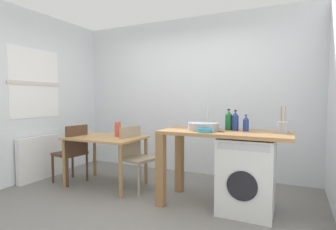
{
  "coord_description": "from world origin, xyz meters",
  "views": [
    {
      "loc": [
        1.67,
        -2.65,
        1.3
      ],
      "look_at": [
        0.2,
        0.45,
        1.09
      ],
      "focal_mm": 28.34,
      "sensor_mm": 36.0,
      "label": 1
    }
  ],
  "objects_px": {
    "washing_machine": "(247,175)",
    "mixing_bowl": "(204,130)",
    "chair_person_seat": "(73,150)",
    "utensil_crock": "(283,127)",
    "vase": "(118,129)",
    "bottle_squat_brown": "(235,121)",
    "chair_opposite": "(135,154)",
    "bottle_tall_green": "(229,120)",
    "bottle_clear_small": "(246,124)",
    "dining_table": "(106,143)"
  },
  "relations": [
    {
      "from": "washing_machine",
      "to": "mixing_bowl",
      "type": "height_order",
      "value": "mixing_bowl"
    },
    {
      "from": "chair_person_seat",
      "to": "utensil_crock",
      "type": "height_order",
      "value": "utensil_crock"
    },
    {
      "from": "vase",
      "to": "bottle_squat_brown",
      "type": "bearing_deg",
      "value": -0.13
    },
    {
      "from": "bottle_squat_brown",
      "to": "utensil_crock",
      "type": "height_order",
      "value": "utensil_crock"
    },
    {
      "from": "chair_opposite",
      "to": "utensil_crock",
      "type": "bearing_deg",
      "value": 102.89
    },
    {
      "from": "bottle_tall_green",
      "to": "chair_opposite",
      "type": "bearing_deg",
      "value": -177.92
    },
    {
      "from": "chair_opposite",
      "to": "bottle_clear_small",
      "type": "bearing_deg",
      "value": 104.52
    },
    {
      "from": "washing_machine",
      "to": "mixing_bowl",
      "type": "bearing_deg",
      "value": -156.16
    },
    {
      "from": "bottle_clear_small",
      "to": "utensil_crock",
      "type": "height_order",
      "value": "utensil_crock"
    },
    {
      "from": "bottle_squat_brown",
      "to": "mixing_bowl",
      "type": "bearing_deg",
      "value": -130.62
    },
    {
      "from": "mixing_bowl",
      "to": "vase",
      "type": "distance_m",
      "value": 1.49
    },
    {
      "from": "dining_table",
      "to": "bottle_squat_brown",
      "type": "bearing_deg",
      "value": 2.91
    },
    {
      "from": "mixing_bowl",
      "to": "vase",
      "type": "relative_size",
      "value": 0.8
    },
    {
      "from": "bottle_squat_brown",
      "to": "vase",
      "type": "height_order",
      "value": "bottle_squat_brown"
    },
    {
      "from": "mixing_bowl",
      "to": "bottle_clear_small",
      "type": "bearing_deg",
      "value": 36.54
    },
    {
      "from": "chair_opposite",
      "to": "bottle_squat_brown",
      "type": "bearing_deg",
      "value": 105.56
    },
    {
      "from": "washing_machine",
      "to": "bottle_tall_green",
      "type": "relative_size",
      "value": 3.33
    },
    {
      "from": "washing_machine",
      "to": "chair_opposite",
      "type": "bearing_deg",
      "value": 176.17
    },
    {
      "from": "dining_table",
      "to": "utensil_crock",
      "type": "xyz_separation_m",
      "value": [
        2.42,
        0.02,
        0.35
      ]
    },
    {
      "from": "mixing_bowl",
      "to": "utensil_crock",
      "type": "distance_m",
      "value": 0.85
    },
    {
      "from": "bottle_squat_brown",
      "to": "mixing_bowl",
      "type": "distance_m",
      "value": 0.44
    },
    {
      "from": "chair_opposite",
      "to": "bottle_clear_small",
      "type": "relative_size",
      "value": 4.6
    },
    {
      "from": "bottle_clear_small",
      "to": "vase",
      "type": "bearing_deg",
      "value": 179.1
    },
    {
      "from": "bottle_tall_green",
      "to": "chair_person_seat",
      "type": "bearing_deg",
      "value": -174.48
    },
    {
      "from": "chair_opposite",
      "to": "washing_machine",
      "type": "xyz_separation_m",
      "value": [
        1.57,
        -0.11,
        -0.08
      ]
    },
    {
      "from": "bottle_squat_brown",
      "to": "chair_person_seat",
      "type": "bearing_deg",
      "value": -175.15
    },
    {
      "from": "mixing_bowl",
      "to": "utensil_crock",
      "type": "relative_size",
      "value": 0.58
    },
    {
      "from": "washing_machine",
      "to": "mixing_bowl",
      "type": "xyz_separation_m",
      "value": [
        -0.45,
        -0.2,
        0.52
      ]
    },
    {
      "from": "washing_machine",
      "to": "bottle_squat_brown",
      "type": "relative_size",
      "value": 3.45
    },
    {
      "from": "chair_opposite",
      "to": "washing_machine",
      "type": "bearing_deg",
      "value": 100.62
    },
    {
      "from": "chair_opposite",
      "to": "bottle_tall_green",
      "type": "bearing_deg",
      "value": 106.53
    },
    {
      "from": "utensil_crock",
      "to": "washing_machine",
      "type": "bearing_deg",
      "value": -171.9
    },
    {
      "from": "bottle_tall_green",
      "to": "mixing_bowl",
      "type": "height_order",
      "value": "bottle_tall_green"
    },
    {
      "from": "chair_opposite",
      "to": "bottle_tall_green",
      "type": "xyz_separation_m",
      "value": [
        1.32,
        0.05,
        0.53
      ]
    },
    {
      "from": "vase",
      "to": "chair_opposite",
      "type": "bearing_deg",
      "value": -5.48
    },
    {
      "from": "dining_table",
      "to": "bottle_squat_brown",
      "type": "relative_size",
      "value": 4.42
    },
    {
      "from": "dining_table",
      "to": "washing_machine",
      "type": "distance_m",
      "value": 2.06
    },
    {
      "from": "dining_table",
      "to": "chair_person_seat",
      "type": "distance_m",
      "value": 0.57
    },
    {
      "from": "chair_person_seat",
      "to": "bottle_tall_green",
      "type": "height_order",
      "value": "bottle_tall_green"
    },
    {
      "from": "dining_table",
      "to": "chair_person_seat",
      "type": "xyz_separation_m",
      "value": [
        -0.55,
        -0.11,
        -0.14
      ]
    },
    {
      "from": "dining_table",
      "to": "washing_machine",
      "type": "relative_size",
      "value": 1.28
    },
    {
      "from": "dining_table",
      "to": "utensil_crock",
      "type": "distance_m",
      "value": 2.44
    },
    {
      "from": "dining_table",
      "to": "bottle_tall_green",
      "type": "distance_m",
      "value": 1.85
    },
    {
      "from": "washing_machine",
      "to": "vase",
      "type": "distance_m",
      "value": 1.95
    },
    {
      "from": "washing_machine",
      "to": "vase",
      "type": "xyz_separation_m",
      "value": [
        -1.9,
        0.14,
        0.42
      ]
    },
    {
      "from": "chair_person_seat",
      "to": "vase",
      "type": "bearing_deg",
      "value": -65.27
    },
    {
      "from": "dining_table",
      "to": "mixing_bowl",
      "type": "bearing_deg",
      "value": -8.31
    },
    {
      "from": "chair_person_seat",
      "to": "bottle_squat_brown",
      "type": "xyz_separation_m",
      "value": [
        2.43,
        0.21,
        0.52
      ]
    },
    {
      "from": "bottle_squat_brown",
      "to": "bottle_clear_small",
      "type": "height_order",
      "value": "bottle_squat_brown"
    },
    {
      "from": "chair_opposite",
      "to": "utensil_crock",
      "type": "height_order",
      "value": "utensil_crock"
    }
  ]
}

